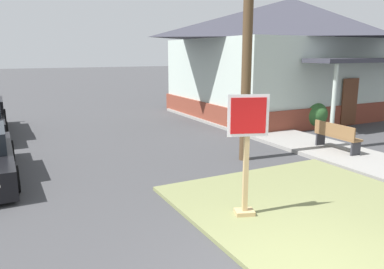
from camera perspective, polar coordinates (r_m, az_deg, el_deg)
grass_corner_patch at (r=8.17m, az=17.62°, el=-10.30°), size 5.03×4.80×0.08m
sidewalk_strip at (r=13.71m, az=15.63°, el=-0.93°), size 2.20×17.87×0.12m
stop_sign at (r=6.98m, az=8.33°, el=-3.37°), size 0.73×0.39×2.31m
manhole_cover at (r=8.10m, az=2.23°, el=-10.13°), size 0.70×0.70×0.02m
street_bench at (r=12.46m, az=21.20°, el=-0.13°), size 0.45×1.60×0.85m
corner_house at (r=20.08m, az=14.66°, el=11.56°), size 10.85×9.46×5.76m
shrub_near_porch at (r=16.53m, az=17.77°, el=2.99°), size 1.33×1.33×1.16m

